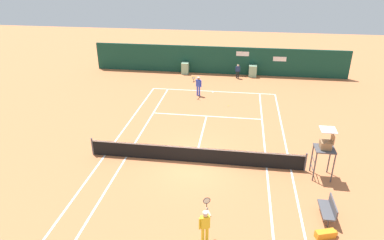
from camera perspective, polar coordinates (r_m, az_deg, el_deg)
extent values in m
plane|color=#C67042|center=(19.58, 0.44, -7.00)|extent=(80.00, 80.00, 0.00)
cube|color=white|center=(30.09, 3.49, 4.77)|extent=(10.60, 0.10, 0.01)
cube|color=white|center=(20.86, -14.21, -5.67)|extent=(0.10, 23.40, 0.01)
cube|color=white|center=(20.43, -10.81, -6.02)|extent=(0.10, 23.40, 0.01)
cube|color=white|center=(19.53, 12.25, -7.72)|extent=(0.10, 23.40, 0.01)
cube|color=white|center=(19.69, 16.05, -7.89)|extent=(0.10, 23.40, 0.01)
cube|color=white|center=(25.20, 2.42, 0.66)|extent=(8.00, 0.10, 0.01)
cube|color=white|center=(22.34, 1.56, -2.69)|extent=(0.10, 6.40, 0.01)
cube|color=white|center=(29.95, 3.46, 4.67)|extent=(0.10, 0.24, 0.01)
cylinder|color=#4C4C51|center=(20.87, -16.15, -4.23)|extent=(0.10, 0.10, 1.07)
cylinder|color=#4C4C51|center=(19.54, 18.28, -6.65)|extent=(0.10, 0.10, 1.07)
cube|color=black|center=(19.34, 0.44, -5.80)|extent=(12.00, 0.03, 0.95)
cube|color=white|center=(19.11, 0.45, -4.66)|extent=(12.00, 0.04, 0.06)
cube|color=#144233|center=(34.73, 4.33, 9.85)|extent=(25.00, 0.24, 2.71)
cube|color=white|center=(34.62, 14.32, 9.76)|extent=(1.25, 0.02, 0.44)
cube|color=white|center=(34.33, 8.38, 10.79)|extent=(1.23, 0.02, 0.44)
cube|color=#8CB793|center=(34.77, -1.14, 8.58)|extent=(0.69, 0.70, 1.13)
cube|color=#8CB793|center=(34.37, 10.01, 8.00)|extent=(0.75, 0.70, 1.12)
cylinder|color=#47474C|center=(18.72, 19.64, -7.34)|extent=(0.07, 0.07, 1.64)
cylinder|color=#47474C|center=(19.47, 19.20, -5.94)|extent=(0.07, 0.07, 1.64)
cylinder|color=#47474C|center=(18.93, 22.32, -7.42)|extent=(0.07, 0.07, 1.64)
cylinder|color=#47474C|center=(19.68, 21.77, -6.04)|extent=(0.07, 0.07, 1.64)
cylinder|color=#47474C|center=(19.26, 19.28, -7.46)|extent=(0.04, 0.81, 0.04)
cylinder|color=#47474C|center=(19.01, 19.49, -6.21)|extent=(0.04, 0.81, 0.04)
cube|color=#47474C|center=(18.79, 21.12, -4.46)|extent=(1.00, 1.00, 0.06)
cube|color=olive|center=(18.68, 21.23, -3.85)|extent=(0.52, 0.56, 0.40)
cube|color=olive|center=(18.59, 22.28, -2.87)|extent=(0.06, 0.56, 0.45)
cube|color=white|center=(18.31, 21.64, -1.51)|extent=(0.76, 0.80, 0.04)
cylinder|color=#38383D|center=(16.34, 21.59, -15.67)|extent=(0.06, 0.06, 0.38)
cylinder|color=#38383D|center=(17.27, 20.77, -13.06)|extent=(0.06, 0.06, 0.38)
cube|color=#4C4C51|center=(16.66, 21.29, -13.71)|extent=(0.48, 1.39, 0.08)
cube|color=#4C4C51|center=(16.58, 22.35, -13.03)|extent=(0.06, 1.39, 0.42)
cube|color=orange|center=(15.84, 21.20, -17.22)|extent=(0.87, 0.54, 0.32)
sphere|color=orange|center=(16.03, 22.51, -16.89)|extent=(0.29, 0.29, 0.28)
cylinder|color=blue|center=(28.90, 1.23, 4.80)|extent=(0.13, 0.13, 0.82)
cylinder|color=blue|center=(28.96, 0.89, 4.85)|extent=(0.13, 0.13, 0.82)
cube|color=blue|center=(28.70, 1.07, 6.12)|extent=(0.41, 0.29, 0.57)
sphere|color=#8C664C|center=(28.57, 1.08, 6.88)|extent=(0.22, 0.22, 0.22)
cylinder|color=white|center=(28.55, 1.08, 7.04)|extent=(0.21, 0.21, 0.06)
cylinder|color=blue|center=(28.64, 1.50, 5.99)|extent=(0.09, 0.09, 0.55)
cylinder|color=#8C664C|center=(28.46, 0.45, 6.46)|extent=(0.22, 0.56, 0.09)
cylinder|color=black|center=(28.18, 0.24, 6.51)|extent=(0.03, 0.03, 0.22)
torus|color=yellow|center=(28.10, 0.24, 6.99)|extent=(0.30, 0.10, 0.30)
cylinder|color=silver|center=(28.10, 0.24, 6.99)|extent=(0.25, 0.07, 0.26)
cylinder|color=yellow|center=(14.49, 1.79, -18.55)|extent=(0.13, 0.13, 0.78)
cylinder|color=yellow|center=(14.53, 2.50, -18.42)|extent=(0.13, 0.13, 0.78)
cube|color=yellow|center=(14.06, 2.19, -16.51)|extent=(0.40, 0.32, 0.55)
sphere|color=beige|center=(13.81, 2.22, -15.32)|extent=(0.22, 0.22, 0.22)
cylinder|color=white|center=(13.75, 2.22, -15.07)|extent=(0.20, 0.20, 0.06)
cylinder|color=yellow|center=(14.04, 1.30, -16.79)|extent=(0.08, 0.08, 0.53)
cylinder|color=beige|center=(14.15, 2.76, -14.99)|extent=(0.28, 0.52, 0.08)
cylinder|color=black|center=(14.28, 2.45, -13.99)|extent=(0.03, 0.03, 0.22)
torus|color=black|center=(14.12, 2.47, -13.20)|extent=(0.29, 0.14, 0.30)
cylinder|color=silver|center=(14.12, 2.47, -13.20)|extent=(0.24, 0.10, 0.26)
cylinder|color=black|center=(33.68, 7.67, 7.43)|extent=(0.11, 0.11, 0.69)
cylinder|color=black|center=(33.66, 7.41, 7.43)|extent=(0.11, 0.11, 0.69)
cube|color=navy|center=(33.50, 7.60, 8.39)|extent=(0.34, 0.22, 0.49)
sphere|color=beige|center=(33.41, 7.63, 8.94)|extent=(0.19, 0.19, 0.19)
cylinder|color=navy|center=(33.54, 7.92, 8.33)|extent=(0.07, 0.07, 0.47)
cylinder|color=navy|center=(33.48, 7.27, 8.34)|extent=(0.07, 0.07, 0.47)
sphere|color=#CCE033|center=(27.04, 6.03, 2.35)|extent=(0.07, 0.07, 0.07)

